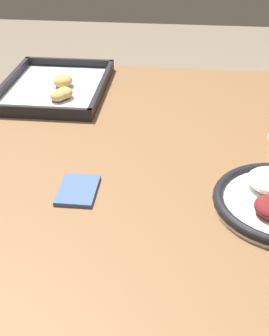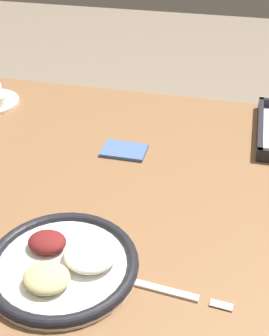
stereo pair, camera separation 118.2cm
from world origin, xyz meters
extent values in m
cube|color=brown|center=(0.00, 0.00, 0.74)|extent=(1.25, 0.86, 0.03)
cylinder|color=brown|center=(0.58, -0.38, 0.36)|extent=(0.06, 0.06, 0.73)
cylinder|color=brown|center=(0.58, 0.38, 0.36)|extent=(0.06, 0.06, 0.73)
cylinder|color=silver|center=(0.18, -0.29, 0.76)|extent=(0.04, 0.01, 0.00)
cube|color=black|center=(0.41, 0.27, 0.76)|extent=(0.37, 0.28, 0.01)
cube|color=silver|center=(0.41, 0.27, 0.77)|extent=(0.34, 0.25, 0.00)
cube|color=black|center=(0.41, 0.14, 0.78)|extent=(0.37, 0.01, 0.03)
cube|color=black|center=(0.41, 0.40, 0.78)|extent=(0.37, 0.01, 0.03)
cube|color=black|center=(0.23, 0.27, 0.78)|extent=(0.01, 0.28, 0.03)
cube|color=black|center=(0.58, 0.27, 0.78)|extent=(0.01, 0.28, 0.03)
ellipsoid|color=tan|center=(0.32, 0.24, 0.78)|extent=(0.05, 0.04, 0.03)
ellipsoid|color=tan|center=(0.34, 0.23, 0.78)|extent=(0.05, 0.04, 0.03)
ellipsoid|color=tan|center=(0.42, 0.25, 0.78)|extent=(0.06, 0.05, 0.03)
cube|color=#3F598C|center=(-0.07, 0.10, 0.76)|extent=(0.10, 0.07, 0.01)
camera|label=1|loc=(-0.79, -0.08, 1.27)|focal=50.00mm
camera|label=2|loc=(0.16, -0.78, 1.33)|focal=50.00mm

